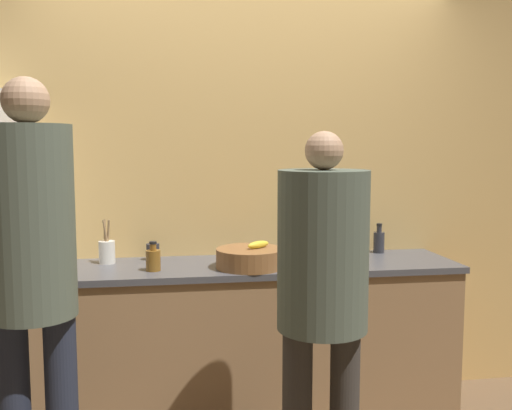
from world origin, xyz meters
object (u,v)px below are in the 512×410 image
bottle_dark (379,241)px  potted_plant (300,233)px  cup_black (153,252)px  person_center (323,281)px  fruit_bowl (250,258)px  bottle_amber (153,259)px  utensil_crock (107,251)px  person_left (32,265)px

bottle_dark → potted_plant: 0.50m
cup_black → person_center: bearing=-53.6°
fruit_bowl → bottle_amber: 0.52m
person_center → bottle_dark: (0.64, 1.01, -0.02)m
utensil_crock → potted_plant: utensil_crock is taller
bottle_amber → potted_plant: size_ratio=0.66×
person_center → bottle_dark: bearing=57.7°
person_center → cup_black: size_ratio=17.16×
utensil_crock → fruit_bowl: bearing=-16.7°
person_left → bottle_dark: (1.82, 0.97, -0.12)m
utensil_crock → cup_black: bearing=13.1°
utensil_crock → person_left: bearing=-102.3°
bottle_dark → potted_plant: (-0.49, 0.03, 0.06)m
bottle_amber → cup_black: (-0.01, 0.29, -0.01)m
utensil_crock → bottle_amber: bearing=-41.6°
utensil_crock → bottle_amber: (0.26, -0.23, -0.01)m
bottle_amber → potted_plant: potted_plant is taller
potted_plant → fruit_bowl: bearing=-136.9°
bottle_dark → cup_black: bearing=-179.4°
fruit_bowl → utensil_crock: size_ratio=1.48×
person_left → potted_plant: bearing=36.9°
fruit_bowl → cup_black: (-0.53, 0.29, -0.01)m
bottle_amber → potted_plant: (0.87, 0.33, 0.07)m
person_left → bottle_amber: person_left is taller
utensil_crock → bottle_dark: (1.63, 0.07, 0.00)m
utensil_crock → cup_black: 0.26m
person_center → cup_black: bearing=126.4°
person_left → fruit_bowl: size_ratio=4.96×
person_center → bottle_dark: size_ratio=8.92×
cup_black → fruit_bowl: bearing=-29.1°
bottle_amber → person_center: bearing=-44.3°
fruit_bowl → bottle_dark: bottle_dark is taller
fruit_bowl → bottle_amber: bearing=179.8°
cup_black → bottle_dark: bearing=0.6°
fruit_bowl → potted_plant: bearing=43.1°
utensil_crock → bottle_dark: bearing=2.6°
utensil_crock → cup_black: size_ratio=2.63×
bottle_dark → person_left: bearing=-151.9°
person_left → person_center: person_left is taller
potted_plant → person_left: bearing=-143.1°
person_left → fruit_bowl: bearing=34.4°
bottle_dark → potted_plant: size_ratio=0.77×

